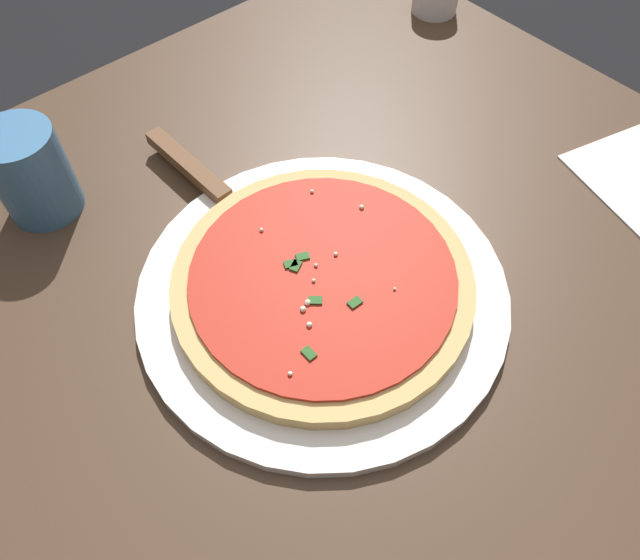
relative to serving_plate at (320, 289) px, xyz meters
name	(u,v)px	position (x,y,z in m)	size (l,w,h in m)	color
ground_plane	(335,497)	(0.00, -0.04, -0.77)	(5.00, 5.00, 0.00)	black
restaurant_table	(346,348)	(0.00, -0.04, -0.15)	(0.89, 0.89, 0.76)	black
serving_plate	(320,289)	(0.00, 0.00, 0.00)	(0.34, 0.34, 0.01)	white
pizza	(320,279)	(0.00, 0.00, 0.02)	(0.27, 0.27, 0.02)	#DBB26B
pizza_server	(211,187)	(0.16, 0.01, 0.01)	(0.22, 0.07, 0.01)	silver
cup_tall_drink	(31,173)	(0.27, 0.14, 0.04)	(0.07, 0.07, 0.10)	teal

